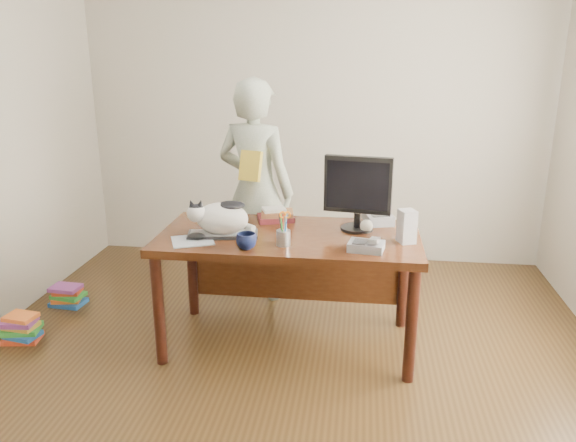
# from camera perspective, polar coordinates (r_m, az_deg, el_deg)

# --- Properties ---
(room) EXTENTS (4.50, 4.50, 4.50)m
(room) POSITION_cam_1_polar(r_m,az_deg,el_deg) (2.73, -1.52, 6.68)
(room) COLOR black
(room) RESTS_ON ground
(desk) EXTENTS (1.60, 0.80, 0.75)m
(desk) POSITION_cam_1_polar(r_m,az_deg,el_deg) (3.58, 0.27, -3.19)
(desk) COLOR black
(desk) RESTS_ON ground
(keyboard) EXTENTS (0.44, 0.23, 0.03)m
(keyboard) POSITION_cam_1_polar(r_m,az_deg,el_deg) (3.44, -6.64, -1.34)
(keyboard) COLOR black
(keyboard) RESTS_ON desk
(cat) EXTENTS (0.41, 0.26, 0.24)m
(cat) POSITION_cam_1_polar(r_m,az_deg,el_deg) (3.41, -6.93, 0.41)
(cat) COLOR white
(cat) RESTS_ON keyboard
(monitor) EXTENTS (0.42, 0.23, 0.47)m
(monitor) POSITION_cam_1_polar(r_m,az_deg,el_deg) (3.48, 7.10, 3.21)
(monitor) COLOR black
(monitor) RESTS_ON desk
(pen_cup) EXTENTS (0.09, 0.09, 0.21)m
(pen_cup) POSITION_cam_1_polar(r_m,az_deg,el_deg) (3.24, -0.46, -1.52)
(pen_cup) COLOR gray
(pen_cup) RESTS_ON desk
(mousepad) EXTENTS (0.30, 0.29, 0.01)m
(mousepad) POSITION_cam_1_polar(r_m,az_deg,el_deg) (3.38, -9.67, -1.97)
(mousepad) COLOR #AFB4BC
(mousepad) RESTS_ON desk
(mouse) EXTENTS (0.13, 0.11, 0.04)m
(mouse) POSITION_cam_1_polar(r_m,az_deg,el_deg) (3.39, -9.27, -1.53)
(mouse) COLOR black
(mouse) RESTS_ON mousepad
(coffee_mug) EXTENTS (0.14, 0.14, 0.09)m
(coffee_mug) POSITION_cam_1_polar(r_m,az_deg,el_deg) (3.20, -4.24, -2.05)
(coffee_mug) COLOR black
(coffee_mug) RESTS_ON desk
(phone) EXTENTS (0.22, 0.17, 0.09)m
(phone) POSITION_cam_1_polar(r_m,az_deg,el_deg) (3.20, 8.03, -2.47)
(phone) COLOR slate
(phone) RESTS_ON desk
(speaker) EXTENTS (0.12, 0.12, 0.20)m
(speaker) POSITION_cam_1_polar(r_m,az_deg,el_deg) (3.36, 11.98, -0.53)
(speaker) COLOR #A5A5A7
(speaker) RESTS_ON desk
(baseball) EXTENTS (0.08, 0.08, 0.08)m
(baseball) POSITION_cam_1_polar(r_m,az_deg,el_deg) (3.52, 7.98, -0.49)
(baseball) COLOR beige
(baseball) RESTS_ON desk
(book_stack) EXTENTS (0.27, 0.23, 0.09)m
(book_stack) POSITION_cam_1_polar(r_m,az_deg,el_deg) (3.72, -1.22, 0.60)
(book_stack) COLOR #431116
(book_stack) RESTS_ON desk
(calculator) EXTENTS (0.22, 0.26, 0.07)m
(calculator) POSITION_cam_1_polar(r_m,az_deg,el_deg) (3.73, 9.13, 0.32)
(calculator) COLOR slate
(calculator) RESTS_ON desk
(person) EXTENTS (0.70, 0.56, 1.66)m
(person) POSITION_cam_1_polar(r_m,az_deg,el_deg) (4.20, -3.32, 3.11)
(person) COLOR beige
(person) RESTS_ON ground
(held_book) EXTENTS (0.18, 0.14, 0.22)m
(held_book) POSITION_cam_1_polar(r_m,az_deg,el_deg) (3.99, -3.83, 5.60)
(held_book) COLOR gold
(held_book) RESTS_ON person
(book_pile_a) EXTENTS (0.27, 0.22, 0.18)m
(book_pile_a) POSITION_cam_1_polar(r_m,az_deg,el_deg) (4.14, -25.50, -9.81)
(book_pile_a) COLOR #B9361A
(book_pile_a) RESTS_ON ground
(book_pile_b) EXTENTS (0.26, 0.20, 0.15)m
(book_pile_b) POSITION_cam_1_polar(r_m,az_deg,el_deg) (4.55, -21.48, -7.07)
(book_pile_b) COLOR #1A519F
(book_pile_b) RESTS_ON ground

